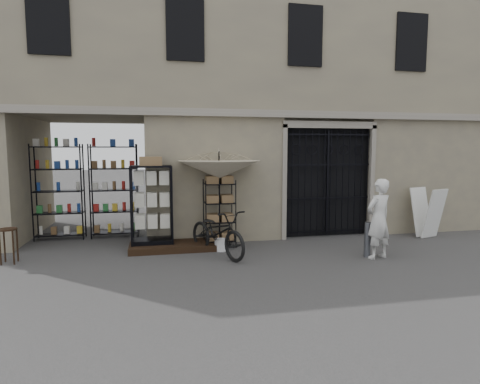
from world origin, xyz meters
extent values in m
plane|color=black|center=(0.00, 0.00, 0.00)|extent=(80.00, 80.00, 0.00)
cube|color=gray|center=(0.00, 4.00, 4.50)|extent=(14.00, 4.00, 9.00)
cube|color=black|center=(-4.50, 2.80, 1.50)|extent=(3.00, 1.70, 3.00)
cube|color=black|center=(-4.55, 3.30, 1.25)|extent=(2.70, 0.50, 2.50)
cube|color=black|center=(1.75, 2.28, 1.50)|extent=(2.50, 0.06, 3.00)
cube|color=black|center=(1.75, 2.12, 1.45)|extent=(0.05, 0.05, 2.80)
cube|color=black|center=(-2.40, 1.55, 0.07)|extent=(2.00, 0.90, 0.15)
cube|color=black|center=(-2.86, 1.68, 0.20)|extent=(1.01, 0.73, 0.10)
cube|color=silver|center=(-2.92, 1.40, 1.07)|extent=(0.84, 0.18, 1.71)
cube|color=silver|center=(-2.86, 1.68, 0.97)|extent=(0.84, 0.55, 1.43)
cube|color=olive|center=(-2.86, 1.68, 2.04)|extent=(0.58, 0.48, 0.20)
cube|color=black|center=(-1.26, 1.65, 0.82)|extent=(0.77, 0.58, 1.63)
cube|color=olive|center=(-1.26, 1.65, 0.77)|extent=(0.65, 0.47, 1.23)
cylinder|color=black|center=(-1.27, 1.55, 1.16)|extent=(0.04, 0.04, 2.31)
imported|color=beige|center=(-1.27, 1.55, 2.00)|extent=(1.71, 1.74, 1.56)
cylinder|color=silver|center=(-1.31, 1.20, 0.14)|extent=(0.29, 0.29, 0.28)
imported|color=black|center=(-1.44, 0.81, 0.00)|extent=(1.08, 1.25, 1.99)
cylinder|color=black|center=(-5.77, 1.08, 0.72)|extent=(0.43, 0.43, 0.04)
cube|color=black|center=(-5.77, 1.08, 0.36)|extent=(0.33, 0.33, 0.72)
cylinder|color=#585A62|center=(1.77, 0.00, 0.39)|extent=(0.18, 0.18, 0.77)
imported|color=silver|center=(1.94, -0.14, 0.00)|extent=(1.14, 1.85, 0.42)
cube|color=silver|center=(4.40, 1.25, 0.68)|extent=(0.68, 0.48, 1.31)
cube|color=silver|center=(4.28, 1.64, 0.68)|extent=(0.68, 0.48, 1.31)
camera|label=1|loc=(-2.77, -7.87, 2.37)|focal=30.00mm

